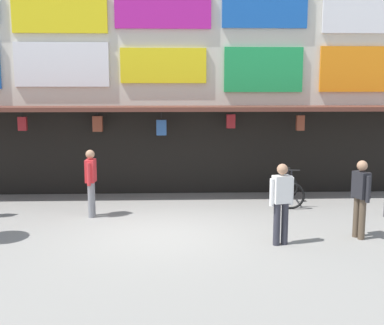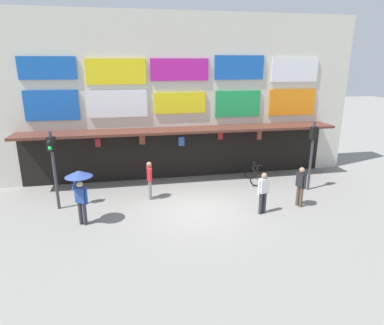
% 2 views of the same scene
% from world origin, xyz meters
% --- Properties ---
extents(ground_plane, '(80.00, 80.00, 0.00)m').
position_xyz_m(ground_plane, '(0.00, 0.00, 0.00)').
color(ground_plane, gray).
extents(shopfront, '(18.00, 2.60, 8.00)m').
position_xyz_m(shopfront, '(0.00, 4.57, 3.96)').
color(shopfront, beige).
rests_on(shopfront, ground).
extents(traffic_light_near, '(0.33, 0.35, 3.20)m').
position_xyz_m(traffic_light_near, '(-5.50, 1.06, 2.14)').
color(traffic_light_near, '#38383D').
rests_on(traffic_light_near, ground).
extents(traffic_light_far, '(0.33, 0.35, 3.20)m').
position_xyz_m(traffic_light_far, '(5.57, 1.08, 2.14)').
color(traffic_light_far, '#38383D').
rests_on(traffic_light_far, ground).
extents(bicycle_parked, '(0.83, 1.22, 1.05)m').
position_xyz_m(bicycle_parked, '(3.43, 2.44, 0.39)').
color(bicycle_parked, black).
rests_on(bicycle_parked, ground).
extents(pedestrian_in_black, '(0.52, 0.31, 1.68)m').
position_xyz_m(pedestrian_in_black, '(2.46, -0.94, 0.95)').
color(pedestrian_in_black, '#2D2D38').
rests_on(pedestrian_in_black, ground).
extents(pedestrian_in_purple, '(0.24, 0.53, 1.68)m').
position_xyz_m(pedestrian_in_purple, '(-1.76, 1.38, 0.95)').
color(pedestrian_in_purple, gray).
rests_on(pedestrian_in_purple, ground).
extents(pedestrian_with_umbrella, '(0.96, 0.96, 2.08)m').
position_xyz_m(pedestrian_with_umbrella, '(-4.35, -0.56, 1.64)').
color(pedestrian_with_umbrella, '#2D2D38').
rests_on(pedestrian_with_umbrella, ground).
extents(pedestrian_in_blue, '(0.32, 0.51, 1.68)m').
position_xyz_m(pedestrian_in_blue, '(4.23, -0.58, 0.95)').
color(pedestrian_in_blue, brown).
rests_on(pedestrian_in_blue, ground).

